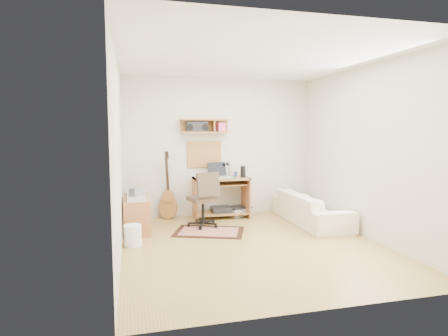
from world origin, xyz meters
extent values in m
cube|color=#A88846|center=(0.00, 0.00, -0.01)|extent=(3.60, 4.00, 0.01)
cube|color=white|center=(0.00, 0.00, 2.60)|extent=(3.60, 4.00, 0.01)
cube|color=beige|center=(0.00, 2.00, 1.30)|extent=(3.60, 0.01, 2.60)
cube|color=beige|center=(-1.80, 0.00, 1.30)|extent=(0.01, 4.00, 2.60)
cube|color=beige|center=(1.80, 0.00, 1.30)|extent=(0.01, 4.00, 2.60)
cube|color=#AD6B3D|center=(-0.30, 1.88, 1.70)|extent=(0.90, 0.25, 0.26)
cube|color=tan|center=(-0.30, 1.98, 1.17)|extent=(0.64, 0.03, 0.49)
cube|color=#4C8CBF|center=(-1.79, 1.50, 1.72)|extent=(0.02, 0.20, 0.15)
cylinder|color=black|center=(0.37, 1.68, 0.86)|extent=(0.10, 0.10, 0.21)
cylinder|color=#343F9C|center=(0.26, 1.83, 0.80)|extent=(0.07, 0.07, 0.10)
cube|color=black|center=(-0.46, 1.87, 1.68)|extent=(0.38, 0.18, 0.20)
cube|color=tan|center=(-0.46, 0.80, 0.01)|extent=(1.26, 1.05, 0.01)
cube|color=#AD6B3D|center=(-1.58, 1.17, 0.28)|extent=(0.40, 0.90, 0.55)
cube|color=#B2B5BA|center=(-1.58, 1.17, 0.59)|extent=(0.28, 0.89, 0.08)
cylinder|color=white|center=(-1.65, 0.37, 0.15)|extent=(0.27, 0.27, 0.30)
cube|color=#A5A8AA|center=(0.34, 1.80, 0.09)|extent=(0.52, 0.46, 0.16)
imported|color=beige|center=(1.38, 0.91, 0.36)|extent=(0.53, 1.82, 0.71)
camera|label=1|loc=(-1.64, -4.92, 1.64)|focal=29.88mm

